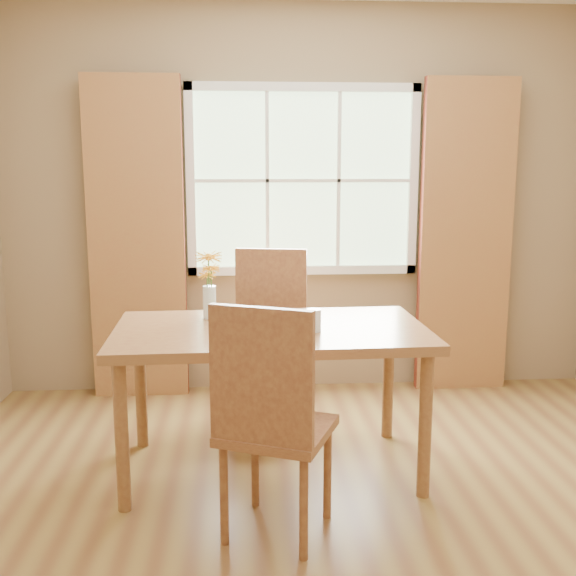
{
  "coord_description": "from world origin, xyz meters",
  "views": [
    {
      "loc": [
        -0.44,
        -2.87,
        1.61
      ],
      "look_at": [
        -0.2,
        0.46,
        1.0
      ],
      "focal_mm": 42.0,
      "sensor_mm": 36.0,
      "label": 1
    }
  ],
  "objects_px": {
    "dining_table": "(271,342)",
    "water_glass": "(314,321)",
    "flower_vase": "(209,278)",
    "chair_near": "(270,414)",
    "croissant_sandwich": "(253,319)",
    "chair_far": "(269,329)"
  },
  "relations": [
    {
      "from": "dining_table",
      "to": "flower_vase",
      "type": "distance_m",
      "value": 0.5
    },
    {
      "from": "chair_near",
      "to": "water_glass",
      "type": "bearing_deg",
      "value": 90.74
    },
    {
      "from": "dining_table",
      "to": "chair_near",
      "type": "height_order",
      "value": "chair_near"
    },
    {
      "from": "croissant_sandwich",
      "to": "water_glass",
      "type": "relative_size",
      "value": 1.46
    },
    {
      "from": "chair_near",
      "to": "croissant_sandwich",
      "type": "height_order",
      "value": "chair_near"
    },
    {
      "from": "chair_near",
      "to": "chair_far",
      "type": "bearing_deg",
      "value": 110.86
    },
    {
      "from": "water_glass",
      "to": "flower_vase",
      "type": "distance_m",
      "value": 0.65
    },
    {
      "from": "water_glass",
      "to": "chair_near",
      "type": "bearing_deg",
      "value": -112.36
    },
    {
      "from": "water_glass",
      "to": "flower_vase",
      "type": "height_order",
      "value": "flower_vase"
    },
    {
      "from": "dining_table",
      "to": "water_glass",
      "type": "relative_size",
      "value": 14.26
    },
    {
      "from": "chair_far",
      "to": "water_glass",
      "type": "xyz_separation_m",
      "value": [
        0.19,
        -0.82,
        0.24
      ]
    },
    {
      "from": "croissant_sandwich",
      "to": "dining_table",
      "type": "bearing_deg",
      "value": 64.23
    },
    {
      "from": "dining_table",
      "to": "water_glass",
      "type": "distance_m",
      "value": 0.27
    },
    {
      "from": "dining_table",
      "to": "chair_far",
      "type": "xyz_separation_m",
      "value": [
        0.02,
        0.71,
        -0.1
      ]
    },
    {
      "from": "dining_table",
      "to": "chair_near",
      "type": "relative_size",
      "value": 1.54
    },
    {
      "from": "croissant_sandwich",
      "to": "water_glass",
      "type": "xyz_separation_m",
      "value": [
        0.31,
        0.02,
        -0.02
      ]
    },
    {
      "from": "dining_table",
      "to": "flower_vase",
      "type": "relative_size",
      "value": 4.43
    },
    {
      "from": "water_glass",
      "to": "croissant_sandwich",
      "type": "bearing_deg",
      "value": -176.28
    },
    {
      "from": "chair_far",
      "to": "croissant_sandwich",
      "type": "relative_size",
      "value": 6.55
    },
    {
      "from": "chair_far",
      "to": "dining_table",
      "type": "bearing_deg",
      "value": -79.8
    },
    {
      "from": "chair_near",
      "to": "flower_vase",
      "type": "relative_size",
      "value": 2.88
    },
    {
      "from": "dining_table",
      "to": "chair_near",
      "type": "bearing_deg",
      "value": -94.42
    }
  ]
}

